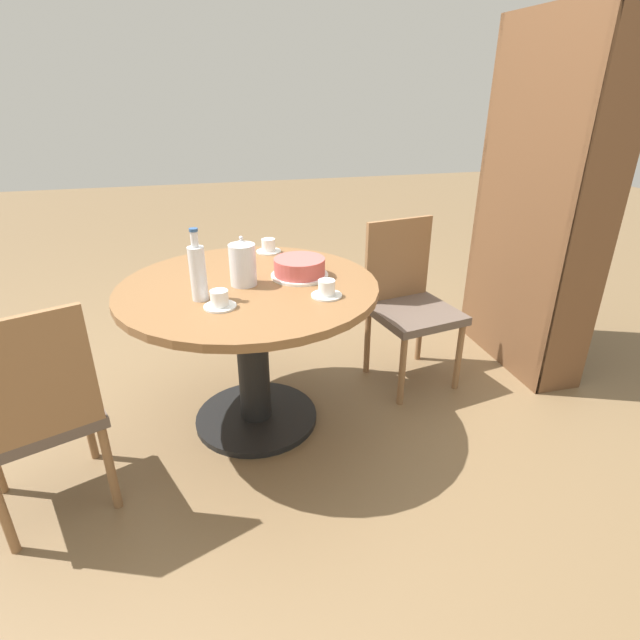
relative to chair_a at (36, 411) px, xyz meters
The scene contains 11 objects.
ground_plane 1.02m from the chair_a, 115.55° to the left, with size 14.00×14.00×0.00m, color brown.
dining_table 0.91m from the chair_a, 115.55° to the left, with size 1.15×1.15×0.73m.
chair_a is the anchor object (origin of this frame).
chair_b 1.81m from the chair_a, 109.94° to the left, with size 0.49×0.49×0.88m.
bookshelf 2.56m from the chair_a, 105.03° to the left, with size 0.83×0.28×1.87m.
coffee_pot 0.97m from the chair_a, 116.22° to the left, with size 0.12×0.12×0.22m.
water_bottle 0.77m from the chair_a, 113.45° to the left, with size 0.07×0.07×0.30m.
cake_main 1.18m from the chair_a, 111.97° to the left, with size 0.26×0.26×0.09m.
cup_a 1.17m from the chair_a, 98.64° to the left, with size 0.13×0.13×0.07m.
cup_b 0.76m from the chair_a, 103.44° to the left, with size 0.13×0.13×0.07m.
cup_c 1.32m from the chair_a, 130.38° to the left, with size 0.13×0.13×0.07m.
Camera 1 is at (2.07, -0.20, 1.51)m, focal length 28.00 mm.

